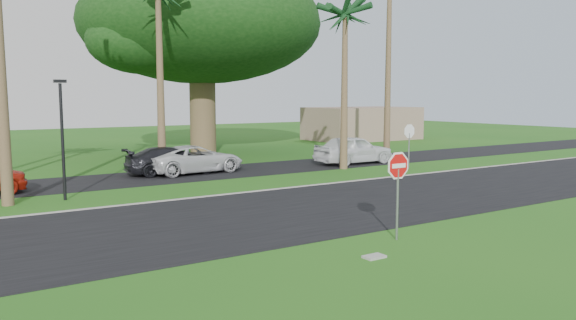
% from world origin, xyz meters
% --- Properties ---
extents(ground, '(120.00, 120.00, 0.00)m').
position_xyz_m(ground, '(0.00, 0.00, 0.00)').
color(ground, '#1F5A16').
rests_on(ground, ground).
extents(road, '(120.00, 8.00, 0.02)m').
position_xyz_m(road, '(0.00, 2.00, 0.01)').
color(road, black).
rests_on(road, ground).
extents(parking_strip, '(120.00, 5.00, 0.02)m').
position_xyz_m(parking_strip, '(0.00, 12.50, 0.01)').
color(parking_strip, black).
rests_on(parking_strip, ground).
extents(curb, '(120.00, 0.12, 0.06)m').
position_xyz_m(curb, '(0.00, 6.05, 0.03)').
color(curb, gray).
rests_on(curb, ground).
extents(stop_sign_near, '(1.05, 0.07, 2.62)m').
position_xyz_m(stop_sign_near, '(0.50, -3.00, 1.77)').
color(stop_sign_near, gray).
rests_on(stop_sign_near, ground).
extents(stop_sign_far, '(1.05, 0.07, 2.62)m').
position_xyz_m(stop_sign_far, '(12.00, 8.00, 1.77)').
color(stop_sign_far, gray).
rests_on(stop_sign_far, ground).
extents(palm_right_near, '(5.00, 5.00, 9.50)m').
position_xyz_m(palm_right_near, '(9.00, 10.00, 8.19)').
color(palm_right_near, brown).
rests_on(palm_right_near, ground).
extents(canopy_tree, '(16.50, 16.50, 13.12)m').
position_xyz_m(canopy_tree, '(6.00, 22.00, 8.95)').
color(canopy_tree, brown).
rests_on(canopy_tree, ground).
extents(streetlight_right, '(0.45, 0.25, 4.64)m').
position_xyz_m(streetlight_right, '(-6.00, 8.50, 2.65)').
color(streetlight_right, black).
rests_on(streetlight_right, ground).
extents(building_far, '(10.00, 6.00, 3.00)m').
position_xyz_m(building_far, '(24.00, 26.00, 1.50)').
color(building_far, gray).
rests_on(building_far, ground).
extents(car_dark, '(5.01, 2.44, 1.40)m').
position_xyz_m(car_dark, '(0.21, 13.07, 0.70)').
color(car_dark, black).
rests_on(car_dark, ground).
extents(car_minivan, '(5.36, 2.80, 1.44)m').
position_xyz_m(car_minivan, '(1.38, 12.91, 0.72)').
color(car_minivan, silver).
rests_on(car_minivan, ground).
extents(car_pickup, '(4.96, 2.02, 1.69)m').
position_xyz_m(car_pickup, '(10.92, 11.46, 0.84)').
color(car_pickup, white).
rests_on(car_pickup, ground).
extents(utility_slab, '(0.55, 0.36, 0.06)m').
position_xyz_m(utility_slab, '(-1.22, -3.99, 0.03)').
color(utility_slab, gray).
rests_on(utility_slab, ground).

